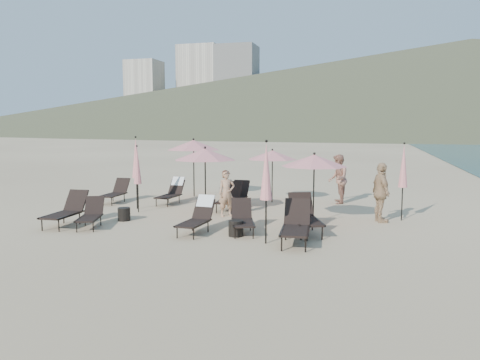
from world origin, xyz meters
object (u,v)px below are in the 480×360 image
(side_table_0, at_px, (124,214))
(side_table_1, at_px, (236,228))
(umbrella_open_3, at_px, (272,155))
(umbrella_closed_3, at_px, (137,166))
(lounger_9, at_px, (229,197))
(lounger_4, at_px, (305,216))
(umbrella_open_1, at_px, (314,161))
(beachgoer_c, at_px, (381,193))
(umbrella_closed_2, at_px, (136,158))
(umbrella_closed_1, at_px, (403,166))
(lounger_8, at_px, (236,196))
(umbrella_open_2, at_px, (194,145))
(umbrella_open_0, at_px, (205,154))
(lounger_1, at_px, (91,214))
(lounger_6, at_px, (115,192))
(lounger_3, at_px, (242,218))
(umbrella_closed_0, at_px, (266,172))
(lounger_0, at_px, (66,210))
(lounger_5, at_px, (296,224))
(beachgoer_b, at_px, (338,179))
(beachgoer_a, at_px, (227,193))
(lounger_2, at_px, (198,216))
(lounger_7, at_px, (172,191))

(side_table_0, relative_size, side_table_1, 0.96)
(umbrella_open_3, distance_m, umbrella_closed_3, 5.29)
(lounger_9, bearing_deg, umbrella_closed_3, -157.92)
(lounger_4, xyz_separation_m, umbrella_open_3, (-1.98, 4.98, 1.39))
(umbrella_open_1, relative_size, beachgoer_c, 1.18)
(umbrella_closed_2, xyz_separation_m, side_table_1, (4.66, -3.14, -1.63))
(lounger_9, xyz_separation_m, umbrella_closed_1, (5.87, -0.37, 1.29))
(beachgoer_c, bearing_deg, lounger_8, 53.51)
(umbrella_open_3, bearing_deg, umbrella_closed_2, -148.14)
(umbrella_open_2, height_order, side_table_1, umbrella_open_2)
(umbrella_closed_1, distance_m, side_table_1, 5.90)
(umbrella_open_0, relative_size, umbrella_open_2, 0.93)
(lounger_1, bearing_deg, umbrella_closed_1, 2.36)
(lounger_6, distance_m, beachgoer_c, 10.09)
(lounger_3, bearing_deg, umbrella_open_1, 27.79)
(umbrella_open_3, xyz_separation_m, umbrella_closed_0, (1.18, -6.48, -0.03))
(lounger_0, height_order, lounger_4, lounger_4)
(lounger_1, xyz_separation_m, umbrella_closed_1, (8.99, 3.55, 1.34))
(lounger_5, height_order, side_table_1, lounger_5)
(lounger_3, relative_size, umbrella_closed_3, 0.71)
(umbrella_open_3, height_order, side_table_0, umbrella_open_3)
(lounger_1, distance_m, lounger_3, 4.58)
(lounger_1, bearing_deg, beachgoer_b, 24.22)
(lounger_4, distance_m, lounger_8, 4.57)
(side_table_1, height_order, beachgoer_b, beachgoer_b)
(lounger_4, bearing_deg, beachgoer_b, 64.39)
(lounger_6, bearing_deg, lounger_3, -32.45)
(lounger_3, bearing_deg, lounger_4, -3.28)
(lounger_6, distance_m, side_table_0, 3.78)
(lounger_3, relative_size, beachgoer_a, 1.08)
(lounger_5, height_order, umbrella_closed_0, umbrella_closed_0)
(lounger_2, bearing_deg, lounger_6, 144.82)
(lounger_3, relative_size, beachgoer_b, 0.87)
(lounger_9, distance_m, umbrella_open_3, 2.74)
(lounger_3, height_order, umbrella_open_0, umbrella_open_0)
(umbrella_closed_3, distance_m, beachgoer_c, 8.18)
(lounger_6, xyz_separation_m, lounger_7, (2.24, 0.39, 0.05))
(lounger_4, bearing_deg, lounger_3, 175.50)
(umbrella_closed_0, height_order, umbrella_closed_1, umbrella_closed_0)
(umbrella_open_1, xyz_separation_m, umbrella_closed_1, (2.67, 1.17, -0.21))
(lounger_5, relative_size, umbrella_closed_3, 0.80)
(lounger_6, height_order, umbrella_closed_0, umbrella_closed_0)
(lounger_3, xyz_separation_m, lounger_4, (1.70, 0.47, 0.07))
(side_table_0, bearing_deg, beachgoer_c, 13.95)
(umbrella_open_1, bearing_deg, umbrella_closed_3, 178.02)
(lounger_8, bearing_deg, umbrella_closed_3, -147.22)
(umbrella_closed_2, relative_size, beachgoer_a, 1.71)
(umbrella_open_3, relative_size, umbrella_closed_2, 0.80)
(lounger_4, xyz_separation_m, umbrella_open_1, (0.07, 1.40, 1.46))
(lounger_0, distance_m, lounger_2, 4.19)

